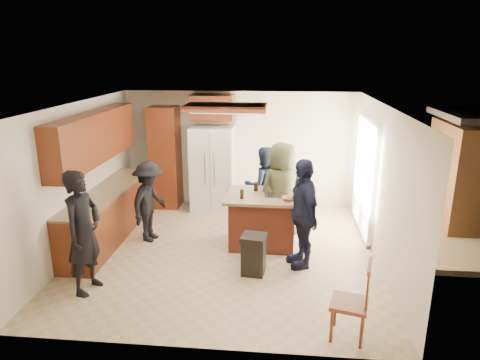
# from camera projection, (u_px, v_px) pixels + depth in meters

# --- Properties ---
(room_shell) EXTENTS (8.00, 5.20, 5.00)m
(room_shell) POSITION_uv_depth(u_px,v_px,m) (461.00, 183.00, 8.24)
(room_shell) COLOR tan
(room_shell) RESTS_ON ground
(person_front_left) EXTENTS (0.59, 0.73, 1.78)m
(person_front_left) POSITION_uv_depth(u_px,v_px,m) (83.00, 232.00, 5.91)
(person_front_left) COLOR black
(person_front_left) RESTS_ON ground
(person_behind_left) EXTENTS (0.87, 0.71, 1.54)m
(person_behind_left) POSITION_uv_depth(u_px,v_px,m) (263.00, 185.00, 8.42)
(person_behind_left) COLOR #1A2334
(person_behind_left) RESTS_ON ground
(person_behind_right) EXTENTS (1.04, 0.91, 1.79)m
(person_behind_right) POSITION_uv_depth(u_px,v_px,m) (281.00, 191.00, 7.67)
(person_behind_right) COLOR #383B22
(person_behind_right) RESTS_ON ground
(person_side_right) EXTENTS (0.80, 1.14, 1.75)m
(person_side_right) POSITION_uv_depth(u_px,v_px,m) (303.00, 213.00, 6.65)
(person_side_right) COLOR black
(person_side_right) RESTS_ON ground
(person_counter) EXTENTS (0.64, 1.02, 1.46)m
(person_counter) POSITION_uv_depth(u_px,v_px,m) (149.00, 202.00, 7.61)
(person_counter) COLOR black
(person_counter) RESTS_ON ground
(left_cabinetry) EXTENTS (0.64, 3.00, 2.30)m
(left_cabinetry) POSITION_uv_depth(u_px,v_px,m) (104.00, 188.00, 7.64)
(left_cabinetry) COLOR maroon
(left_cabinetry) RESTS_ON ground
(back_wall_units) EXTENTS (1.80, 0.60, 2.45)m
(back_wall_units) POSITION_uv_depth(u_px,v_px,m) (177.00, 145.00, 9.15)
(back_wall_units) COLOR maroon
(back_wall_units) RESTS_ON ground
(refrigerator) EXTENTS (0.90, 0.76, 1.80)m
(refrigerator) POSITION_uv_depth(u_px,v_px,m) (213.00, 169.00, 9.14)
(refrigerator) COLOR white
(refrigerator) RESTS_ON ground
(kitchen_island) EXTENTS (1.28, 1.03, 0.93)m
(kitchen_island) POSITION_uv_depth(u_px,v_px,m) (262.00, 219.00, 7.50)
(kitchen_island) COLOR #943B26
(kitchen_island) RESTS_ON ground
(island_items) EXTENTS (0.95, 0.68, 0.15)m
(island_items) POSITION_uv_depth(u_px,v_px,m) (277.00, 195.00, 7.26)
(island_items) COLOR silver
(island_items) RESTS_ON kitchen_island
(trash_bin) EXTENTS (0.41, 0.41, 0.63)m
(trash_bin) POSITION_uv_depth(u_px,v_px,m) (254.00, 254.00, 6.54)
(trash_bin) COLOR black
(trash_bin) RESTS_ON ground
(spindle_chair) EXTENTS (0.51, 0.51, 0.99)m
(spindle_chair) POSITION_uv_depth(u_px,v_px,m) (351.00, 304.00, 5.01)
(spindle_chair) COLOR maroon
(spindle_chair) RESTS_ON ground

